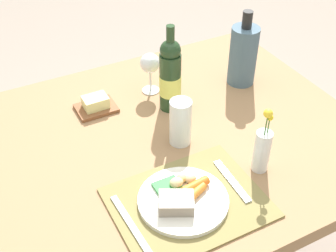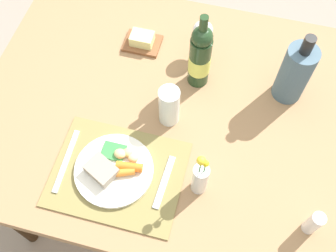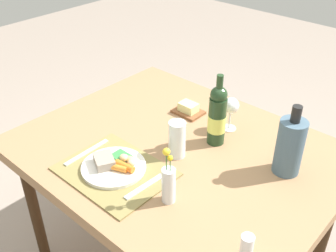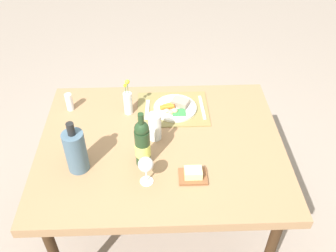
{
  "view_description": "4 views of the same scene",
  "coord_description": "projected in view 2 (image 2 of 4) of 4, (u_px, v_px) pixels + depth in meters",
  "views": [
    {
      "loc": [
        -0.48,
        -0.94,
        1.62
      ],
      "look_at": [
        0.02,
        0.02,
        0.76
      ],
      "focal_mm": 47.74,
      "sensor_mm": 36.0,
      "label": 1
    },
    {
      "loc": [
        0.19,
        -0.66,
        1.86
      ],
      "look_at": [
        0.04,
        -0.09,
        0.78
      ],
      "focal_mm": 42.61,
      "sensor_mm": 36.0,
      "label": 2
    },
    {
      "loc": [
        0.83,
        -0.98,
        1.66
      ],
      "look_at": [
        -0.04,
        -0.01,
        0.82
      ],
      "focal_mm": 42.64,
      "sensor_mm": 36.0,
      "label": 3
    },
    {
      "loc": [
        0.01,
        1.34,
        2.02
      ],
      "look_at": [
        -0.04,
        -0.03,
        0.81
      ],
      "focal_mm": 39.42,
      "sensor_mm": 36.0,
      "label": 4
    }
  ],
  "objects": [
    {
      "name": "placemat",
      "position": [
        118.0,
        174.0,
        1.2
      ],
      "size": [
        0.39,
        0.31,
        0.01
      ],
      "primitive_type": "cube",
      "color": "olive",
      "rests_on": "dining_table"
    },
    {
      "name": "dinner_plate",
      "position": [
        114.0,
        168.0,
        1.19
      ],
      "size": [
        0.24,
        0.24,
        0.05
      ],
      "color": "silver",
      "rests_on": "placemat"
    },
    {
      "name": "flower_vase",
      "position": [
        200.0,
        178.0,
        1.12
      ],
      "size": [
        0.05,
        0.05,
        0.21
      ],
      "color": "silver",
      "rests_on": "dining_table"
    },
    {
      "name": "fork",
      "position": [
        66.0,
        161.0,
        1.21
      ],
      "size": [
        0.02,
        0.21,
        0.0
      ],
      "primitive_type": "cube",
      "rotation": [
        0.0,
        0.0,
        0.04
      ],
      "color": "silver",
      "rests_on": "placemat"
    },
    {
      "name": "ground_plane",
      "position": [
        165.0,
        184.0,
        1.96
      ],
      "size": [
        8.0,
        8.0,
        0.0
      ],
      "primitive_type": "plane",
      "color": "gray"
    },
    {
      "name": "butter_dish",
      "position": [
        142.0,
        41.0,
        1.43
      ],
      "size": [
        0.13,
        0.1,
        0.05
      ],
      "color": "brown",
      "rests_on": "dining_table"
    },
    {
      "name": "salt_shaker",
      "position": [
        314.0,
        223.0,
        1.08
      ],
      "size": [
        0.04,
        0.04,
        0.1
      ],
      "primitive_type": "cylinder",
      "color": "white",
      "rests_on": "dining_table"
    },
    {
      "name": "knife",
      "position": [
        164.0,
        182.0,
        1.18
      ],
      "size": [
        0.03,
        0.17,
        0.0
      ],
      "primitive_type": "cube",
      "rotation": [
        0.0,
        0.0,
        -0.05
      ],
      "color": "silver",
      "rests_on": "placemat"
    },
    {
      "name": "cooler_bottle",
      "position": [
        295.0,
        73.0,
        1.25
      ],
      "size": [
        0.1,
        0.1,
        0.27
      ],
      "color": "#476174",
      "rests_on": "dining_table"
    },
    {
      "name": "wine_glass",
      "position": [
        203.0,
        32.0,
        1.33
      ],
      "size": [
        0.07,
        0.07,
        0.15
      ],
      "color": "white",
      "rests_on": "dining_table"
    },
    {
      "name": "wine_bottle",
      "position": [
        200.0,
        57.0,
        1.26
      ],
      "size": [
        0.07,
        0.07,
        0.3
      ],
      "color": "#213B1F",
      "rests_on": "dining_table"
    },
    {
      "name": "dining_table",
      "position": [
        164.0,
        116.0,
        1.37
      ],
      "size": [
        1.23,
        0.98,
        0.73
      ],
      "color": "#9A734E",
      "rests_on": "ground_plane"
    },
    {
      "name": "water_tumbler",
      "position": [
        169.0,
        108.0,
        1.24
      ],
      "size": [
        0.07,
        0.07,
        0.15
      ],
      "color": "silver",
      "rests_on": "dining_table"
    }
  ]
}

